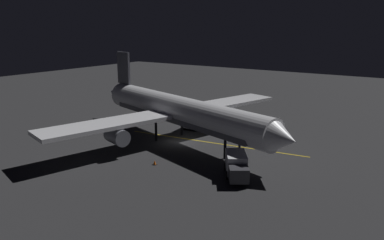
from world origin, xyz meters
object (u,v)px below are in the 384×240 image
Objects in this scene: airliner at (177,111)px; traffic_cone_near_left at (250,135)px; catering_truck at (196,120)px; ground_crew_worker at (240,142)px; baggage_truck at (236,166)px; traffic_cone_near_right at (155,163)px.

airliner is 70.82× the size of traffic_cone_near_left.
catering_truck reaches higher than ground_crew_worker.
baggage_truck is 3.29× the size of ground_crew_worker.
traffic_cone_near_right is at bearing 17.35° from catering_truck.
traffic_cone_near_left and traffic_cone_near_right have the same top height.
baggage_truck is at bearing 62.00° from airliner.
baggage_truck is 10.42× the size of traffic_cone_near_left.
traffic_cone_near_right is (2.19, -9.72, -1.02)m from baggage_truck.
catering_truck reaches higher than traffic_cone_near_right.
traffic_cone_near_right is at bearing -77.28° from baggage_truck.
catering_truck is 3.45× the size of ground_crew_worker.
baggage_truck is 10.02m from traffic_cone_near_right.
airliner is 9.73m from ground_crew_worker.
airliner is 11.70m from traffic_cone_near_left.
airliner reaches higher than traffic_cone_near_left.
ground_crew_worker reaches higher than traffic_cone_near_right.
traffic_cone_near_right is (9.16, 3.37, -4.16)m from airliner.
ground_crew_worker is 3.16× the size of traffic_cone_near_right.
baggage_truck is 9.98m from ground_crew_worker.
baggage_truck reaches higher than traffic_cone_near_left.
baggage_truck is at bearing 20.32° from traffic_cone_near_left.
airliner is at bearing -118.00° from baggage_truck.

